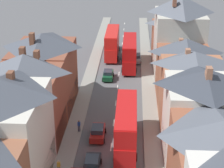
# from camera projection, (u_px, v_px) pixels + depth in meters

# --- Properties ---
(pavement_left) EXTENTS (2.20, 104.00, 0.14)m
(pavement_left) POSITION_uv_depth(u_px,v_px,m) (84.00, 96.00, 58.66)
(pavement_left) COLOR gray
(pavement_left) RESTS_ON ground
(pavement_right) EXTENTS (2.20, 104.00, 0.14)m
(pavement_right) POSITION_uv_depth(u_px,v_px,m) (149.00, 98.00, 58.11)
(pavement_right) COLOR gray
(pavement_right) RESTS_ON ground
(centre_line_dashes) EXTENTS (0.14, 97.80, 0.01)m
(centre_line_dashes) POSITION_uv_depth(u_px,v_px,m) (116.00, 103.00, 56.58)
(centre_line_dashes) COLOR silver
(centre_line_dashes) RESTS_ON ground
(terrace_row_right) EXTENTS (8.00, 71.95, 14.13)m
(terrace_row_right) POSITION_uv_depth(u_px,v_px,m) (199.00, 106.00, 43.12)
(terrace_row_right) COLOR #A36042
(terrace_row_right) RESTS_ON ground
(double_decker_bus_lead) EXTENTS (2.74, 10.80, 5.30)m
(double_decker_bus_lead) POSITION_uv_depth(u_px,v_px,m) (126.00, 126.00, 44.64)
(double_decker_bus_lead) COLOR red
(double_decker_bus_lead) RESTS_ON ground
(double_decker_bus_mid_street) EXTENTS (2.74, 10.80, 5.30)m
(double_decker_bus_mid_street) POSITION_uv_depth(u_px,v_px,m) (130.00, 53.00, 69.52)
(double_decker_bus_mid_street) COLOR #B70F0F
(double_decker_bus_mid_street) RESTS_ON ground
(double_decker_bus_far_approaching) EXTENTS (2.74, 10.80, 5.30)m
(double_decker_bus_far_approaching) POSITION_uv_depth(u_px,v_px,m) (112.00, 43.00, 75.22)
(double_decker_bus_far_approaching) COLOR red
(double_decker_bus_far_approaching) RESTS_ON ground
(car_near_blue) EXTENTS (1.90, 3.90, 1.61)m
(car_near_blue) POSITION_uv_depth(u_px,v_px,m) (92.00, 164.00, 41.06)
(car_near_blue) COLOR black
(car_near_blue) RESTS_ON ground
(car_near_silver) EXTENTS (1.90, 3.91, 1.67)m
(car_near_silver) POSITION_uv_depth(u_px,v_px,m) (136.00, 58.00, 72.72)
(car_near_silver) COLOR gray
(car_near_silver) RESTS_ON ground
(car_parked_left_a) EXTENTS (1.90, 3.93, 1.67)m
(car_parked_left_a) POSITION_uv_depth(u_px,v_px,m) (108.00, 75.00, 64.81)
(car_parked_left_a) COLOR #144728
(car_parked_left_a) RESTS_ON ground
(car_mid_black) EXTENTS (1.90, 3.94, 1.70)m
(car_mid_black) POSITION_uv_depth(u_px,v_px,m) (98.00, 132.00, 47.15)
(car_mid_black) COLOR maroon
(car_mid_black) RESTS_ON ground
(pedestrian_far_left) EXTENTS (0.36, 0.22, 1.61)m
(pedestrian_far_left) POSITION_uv_depth(u_px,v_px,m) (59.00, 166.00, 40.37)
(pedestrian_far_left) COLOR brown
(pedestrian_far_left) RESTS_ON pavement_left
(pedestrian_far_right) EXTENTS (0.36, 0.22, 1.61)m
(pedestrian_far_right) POSITION_uv_depth(u_px,v_px,m) (79.00, 125.00, 48.39)
(pedestrian_far_right) COLOR #3D4256
(pedestrian_far_right) RESTS_ON pavement_left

